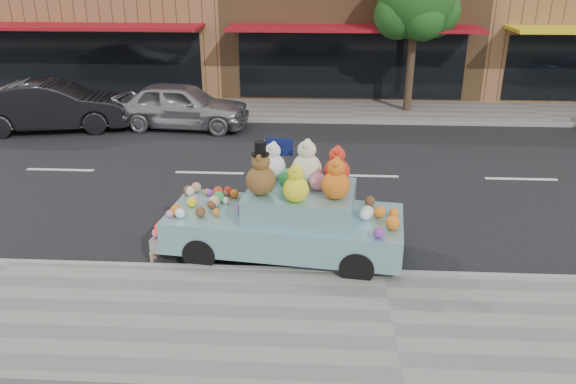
# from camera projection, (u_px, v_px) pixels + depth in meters

# --- Properties ---
(ground) EXTENTS (120.00, 120.00, 0.00)m
(ground) POSITION_uv_depth(u_px,v_px,m) (363.00, 176.00, 14.46)
(ground) COLOR black
(ground) RESTS_ON ground
(near_sidewalk) EXTENTS (60.00, 3.00, 0.12)m
(near_sidewalk) POSITION_uv_depth(u_px,v_px,m) (392.00, 326.00, 8.45)
(near_sidewalk) COLOR gray
(near_sidewalk) RESTS_ON ground
(far_sidewalk) EXTENTS (60.00, 3.00, 0.12)m
(far_sidewalk) POSITION_uv_depth(u_px,v_px,m) (351.00, 111.00, 20.43)
(far_sidewalk) COLOR gray
(far_sidewalk) RESTS_ON ground
(near_kerb) EXTENTS (60.00, 0.12, 0.13)m
(near_kerb) POSITION_uv_depth(u_px,v_px,m) (382.00, 274.00, 9.83)
(near_kerb) COLOR gray
(near_kerb) RESTS_ON ground
(far_kerb) EXTENTS (60.00, 0.12, 0.13)m
(far_kerb) POSITION_uv_depth(u_px,v_px,m) (353.00, 122.00, 19.05)
(far_kerb) COLOR gray
(far_kerb) RESTS_ON ground
(street_tree) EXTENTS (3.00, 2.70, 5.22)m
(street_tree) POSITION_uv_depth(u_px,v_px,m) (416.00, 6.00, 18.98)
(street_tree) COLOR #38281C
(street_tree) RESTS_ON ground
(car_silver) EXTENTS (4.53, 2.14, 1.50)m
(car_silver) POSITION_uv_depth(u_px,v_px,m) (182.00, 105.00, 18.33)
(car_silver) COLOR #A09FA4
(car_silver) RESTS_ON ground
(car_dark) EXTENTS (5.10, 2.63, 1.60)m
(car_dark) POSITION_uv_depth(u_px,v_px,m) (53.00, 106.00, 18.07)
(car_dark) COLOR black
(car_dark) RESTS_ON ground
(art_car) EXTENTS (4.66, 2.26, 2.32)m
(art_car) POSITION_uv_depth(u_px,v_px,m) (287.00, 215.00, 10.32)
(art_car) COLOR black
(art_car) RESTS_ON ground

